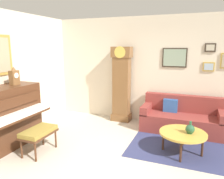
% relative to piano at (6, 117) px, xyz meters
% --- Properties ---
extents(ground_plane, '(6.40, 6.00, 0.10)m').
position_rel_piano_xyz_m(ground_plane, '(2.23, 0.22, -0.68)').
color(ground_plane, beige).
extents(wall_back, '(5.30, 0.13, 2.80)m').
position_rel_piano_xyz_m(wall_back, '(2.25, 2.62, 0.78)').
color(wall_back, beige).
rests_on(wall_back, ground_plane).
extents(area_rug, '(2.10, 1.50, 0.01)m').
position_rel_piano_xyz_m(area_rug, '(3.37, 1.18, -0.62)').
color(area_rug, navy).
rests_on(area_rug, ground_plane).
extents(piano, '(0.87, 1.44, 1.24)m').
position_rel_piano_xyz_m(piano, '(0.00, 0.00, 0.00)').
color(piano, '#4C2B19').
rests_on(piano, ground_plane).
extents(piano_bench, '(0.42, 0.70, 0.48)m').
position_rel_piano_xyz_m(piano_bench, '(0.79, -0.00, -0.22)').
color(piano_bench, '#4C2B19').
rests_on(piano_bench, ground_plane).
extents(grandfather_clock, '(0.52, 0.34, 2.03)m').
position_rel_piano_xyz_m(grandfather_clock, '(1.65, 2.35, 0.34)').
color(grandfather_clock, brown).
rests_on(grandfather_clock, ground_plane).
extents(couch, '(1.90, 0.80, 0.84)m').
position_rel_piano_xyz_m(couch, '(3.27, 2.18, -0.31)').
color(couch, maroon).
rests_on(couch, ground_plane).
extents(coffee_table, '(0.88, 0.88, 0.43)m').
position_rel_piano_xyz_m(coffee_table, '(3.36, 0.99, -0.23)').
color(coffee_table, gold).
rests_on(coffee_table, ground_plane).
extents(mantel_clock, '(0.13, 0.18, 0.38)m').
position_rel_piano_xyz_m(mantel_clock, '(0.00, 0.29, 0.79)').
color(mantel_clock, brown).
rests_on(mantel_clock, piano).
extents(green_jug, '(0.17, 0.17, 0.24)m').
position_rel_piano_xyz_m(green_jug, '(3.49, 0.98, -0.11)').
color(green_jug, '#234C33').
rests_on(green_jug, coffee_table).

